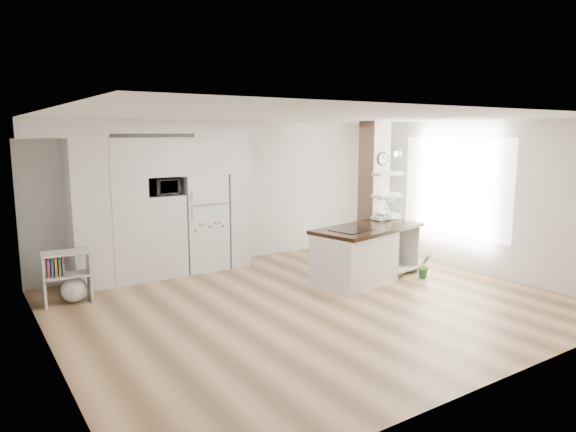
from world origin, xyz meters
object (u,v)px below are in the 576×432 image
kitchen_island (359,254)px  bookshelf (69,281)px  floor_plant_a (424,266)px  refrigerator (202,222)px

kitchen_island → bookshelf: bearing=148.6°
kitchen_island → floor_plant_a: size_ratio=5.04×
kitchen_island → bookshelf: (-4.28, 1.51, -0.14)m
floor_plant_a → refrigerator: bearing=137.5°
kitchen_island → bookshelf: size_ratio=2.82×
kitchen_island → refrigerator: bearing=117.6°
kitchen_island → bookshelf: kitchen_island is taller
bookshelf → kitchen_island: bearing=-15.5°
bookshelf → floor_plant_a: bookshelf is taller
refrigerator → bookshelf: refrigerator is taller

